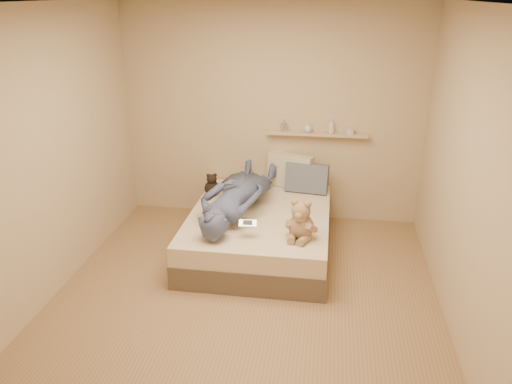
% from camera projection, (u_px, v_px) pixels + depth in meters
% --- Properties ---
extents(room, '(3.80, 3.80, 3.80)m').
position_uv_depth(room, '(245.00, 166.00, 4.22)').
color(room, olive).
rests_on(room, ground).
extents(bed, '(1.50, 1.90, 0.45)m').
position_uv_depth(bed, '(260.00, 231.00, 5.48)').
color(bed, brown).
rests_on(bed, floor).
extents(game_console, '(0.18, 0.09, 0.06)m').
position_uv_depth(game_console, '(248.00, 223.00, 4.79)').
color(game_console, silver).
rests_on(game_console, bed).
extents(teddy_bear, '(0.33, 0.33, 0.41)m').
position_uv_depth(teddy_bear, '(301.00, 223.00, 4.77)').
color(teddy_bear, '#967152').
rests_on(teddy_bear, bed).
extents(dark_plush, '(0.18, 0.18, 0.27)m').
position_uv_depth(dark_plush, '(212.00, 186.00, 5.81)').
color(dark_plush, black).
rests_on(dark_plush, bed).
extents(pillow_cream, '(0.58, 0.37, 0.41)m').
position_uv_depth(pillow_cream, '(290.00, 171.00, 6.05)').
color(pillow_cream, beige).
rests_on(pillow_cream, bed).
extents(pillow_grey, '(0.52, 0.26, 0.36)m').
position_uv_depth(pillow_grey, '(307.00, 178.00, 5.90)').
color(pillow_grey, slate).
rests_on(pillow_grey, bed).
extents(person, '(0.86, 1.74, 0.40)m').
position_uv_depth(person, '(237.00, 194.00, 5.35)').
color(person, '#434769').
rests_on(person, bed).
extents(wall_shelf, '(1.20, 0.12, 0.03)m').
position_uv_depth(wall_shelf, '(317.00, 134.00, 5.91)').
color(wall_shelf, tan).
rests_on(wall_shelf, wall_back).
extents(shelf_bottles, '(0.88, 0.14, 0.18)m').
position_uv_depth(shelf_bottles, '(316.00, 127.00, 5.88)').
color(shelf_bottles, silver).
rests_on(shelf_bottles, wall_shelf).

